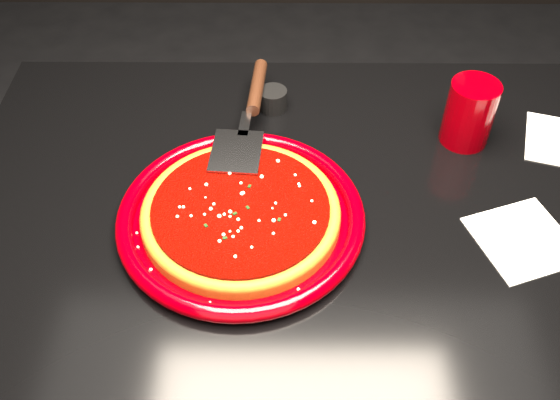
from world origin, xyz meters
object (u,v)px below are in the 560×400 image
object	(u,v)px
plate	(241,216)
pizza_server	(249,114)
table	(314,331)
cup	(469,113)
ramekin	(273,99)

from	to	relation	value
plate	pizza_server	xyz separation A→B (m)	(0.00, 0.21, 0.03)
table	cup	bearing A→B (deg)	32.85
plate	cup	bearing A→B (deg)	27.70
pizza_server	ramekin	bearing A→B (deg)	67.41
ramekin	cup	bearing A→B (deg)	-14.25
cup	ramekin	bearing A→B (deg)	165.75
plate	table	bearing A→B (deg)	15.91
pizza_server	cup	bearing A→B (deg)	3.36
table	cup	world-z (taller)	cup
plate	pizza_server	distance (m)	0.21
pizza_server	ramekin	distance (m)	0.09
pizza_server	cup	size ratio (longest dim) A/B	2.99
table	cup	xyz separation A→B (m)	(0.26, 0.16, 0.43)
cup	plate	bearing A→B (deg)	-152.30
plate	cup	xyz separation A→B (m)	(0.38, 0.20, 0.04)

